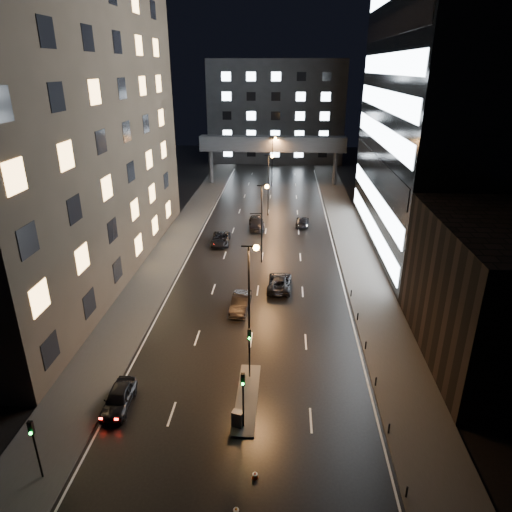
% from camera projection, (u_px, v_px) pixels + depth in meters
% --- Properties ---
extents(ground, '(160.00, 160.00, 0.00)m').
position_uv_depth(ground, '(266.00, 231.00, 69.43)').
color(ground, black).
rests_on(ground, ground).
extents(sidewalk_left, '(5.00, 110.00, 0.15)m').
position_uv_depth(sidewalk_left, '(177.00, 240.00, 65.54)').
color(sidewalk_left, '#383533').
rests_on(sidewalk_left, ground).
extents(sidewalk_right, '(5.00, 110.00, 0.15)m').
position_uv_depth(sidewalk_right, '(353.00, 244.00, 64.05)').
color(sidewalk_right, '#383533').
rests_on(sidewalk_right, ground).
extents(building_left, '(15.00, 48.00, 40.00)m').
position_uv_depth(building_left, '(49.00, 99.00, 48.35)').
color(building_left, '#2D2319').
rests_on(building_left, ground).
extents(building_right_low, '(10.00, 18.00, 12.00)m').
position_uv_depth(building_right_low, '(493.00, 293.00, 37.37)').
color(building_right_low, black).
rests_on(building_right_low, ground).
extents(building_right_glass, '(20.00, 36.00, 45.00)m').
position_uv_depth(building_right_glass, '(470.00, 73.00, 55.61)').
color(building_right_glass, black).
rests_on(building_right_glass, ground).
extents(building_far, '(34.00, 14.00, 25.00)m').
position_uv_depth(building_far, '(276.00, 111.00, 118.07)').
color(building_far, '#333335').
rests_on(building_far, ground).
extents(skybridge, '(30.00, 3.00, 10.00)m').
position_uv_depth(skybridge, '(273.00, 144.00, 93.87)').
color(skybridge, '#333335').
rests_on(skybridge, ground).
extents(median_island, '(1.60, 8.00, 0.15)m').
position_uv_depth(median_island, '(247.00, 398.00, 34.37)').
color(median_island, '#383533').
rests_on(median_island, ground).
extents(traffic_signal_near, '(0.28, 0.34, 4.40)m').
position_uv_depth(traffic_signal_near, '(249.00, 345.00, 35.51)').
color(traffic_signal_near, black).
rests_on(traffic_signal_near, median_island).
extents(traffic_signal_far, '(0.28, 0.34, 4.40)m').
position_uv_depth(traffic_signal_far, '(243.00, 392.00, 30.44)').
color(traffic_signal_far, black).
rests_on(traffic_signal_far, median_island).
extents(traffic_signal_corner, '(0.28, 0.34, 4.40)m').
position_uv_depth(traffic_signal_corner, '(34.00, 441.00, 26.60)').
color(traffic_signal_corner, black).
rests_on(traffic_signal_corner, ground).
extents(bollard_row, '(0.12, 25.12, 0.90)m').
position_uv_depth(bollard_row, '(370.00, 363.00, 37.78)').
color(bollard_row, black).
rests_on(bollard_row, ground).
extents(streetlight_near, '(1.45, 0.50, 10.15)m').
position_uv_depth(streetlight_near, '(251.00, 286.00, 37.44)').
color(streetlight_near, black).
rests_on(streetlight_near, ground).
extents(streetlight_mid_a, '(1.45, 0.50, 10.15)m').
position_uv_depth(streetlight_mid_a, '(263.00, 214.00, 55.87)').
color(streetlight_mid_a, black).
rests_on(streetlight_mid_a, ground).
extents(streetlight_mid_b, '(1.45, 0.50, 10.15)m').
position_uv_depth(streetlight_mid_b, '(269.00, 177.00, 74.30)').
color(streetlight_mid_b, black).
rests_on(streetlight_mid_b, ground).
extents(streetlight_far, '(1.45, 0.50, 10.15)m').
position_uv_depth(streetlight_far, '(273.00, 155.00, 92.72)').
color(streetlight_far, black).
rests_on(streetlight_far, ground).
extents(car_away_a, '(1.95, 4.53, 1.52)m').
position_uv_depth(car_away_a, '(119.00, 398.00, 33.32)').
color(car_away_a, black).
rests_on(car_away_a, ground).
extents(car_away_b, '(1.98, 4.93, 1.59)m').
position_uv_depth(car_away_b, '(240.00, 303.00, 46.67)').
color(car_away_b, black).
rests_on(car_away_b, ground).
extents(car_away_c, '(2.67, 5.42, 1.48)m').
position_uv_depth(car_away_c, '(221.00, 239.00, 64.15)').
color(car_away_c, black).
rests_on(car_away_c, ground).
extents(car_away_d, '(2.88, 5.83, 1.63)m').
position_uv_depth(car_away_d, '(257.00, 223.00, 70.45)').
color(car_away_d, black).
rests_on(car_away_d, ground).
extents(car_toward_a, '(2.78, 5.65, 1.54)m').
position_uv_depth(car_toward_a, '(280.00, 282.00, 51.23)').
color(car_toward_a, black).
rests_on(car_toward_a, ground).
extents(car_toward_b, '(2.38, 4.95, 1.39)m').
position_uv_depth(car_toward_b, '(302.00, 221.00, 71.63)').
color(car_toward_b, black).
rests_on(car_toward_b, ground).
extents(utility_cabinet, '(0.86, 0.72, 1.20)m').
position_uv_depth(utility_cabinet, '(238.00, 419.00, 31.40)').
color(utility_cabinet, '#4C4B4E').
rests_on(utility_cabinet, median_island).
extents(cone_a, '(0.50, 0.50, 0.45)m').
position_uv_depth(cone_a, '(255.00, 475.00, 27.69)').
color(cone_a, '#F6420C').
rests_on(cone_a, ground).
extents(cone_b, '(0.50, 0.50, 0.55)m').
position_uv_depth(cone_b, '(236.00, 511.00, 25.40)').
color(cone_b, orange).
rests_on(cone_b, ground).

